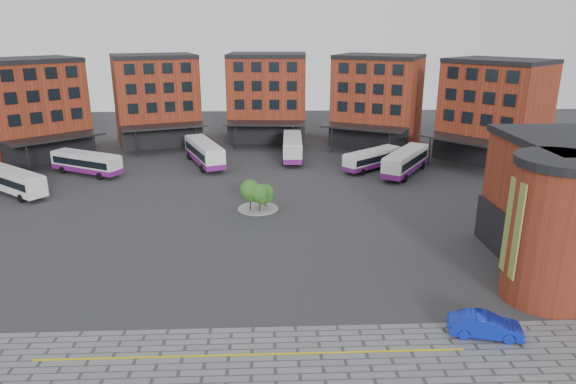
{
  "coord_description": "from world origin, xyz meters",
  "views": [
    {
      "loc": [
        3.08,
        -40.5,
        18.93
      ],
      "look_at": [
        4.99,
        5.54,
        4.0
      ],
      "focal_mm": 32.0,
      "sensor_mm": 36.0,
      "label": 1
    }
  ],
  "objects_px": {
    "bus_c": "(204,152)",
    "bus_e": "(372,159)",
    "bus_d": "(292,147)",
    "bus_f": "(406,161)",
    "bus_a": "(14,180)",
    "bus_b": "(86,163)",
    "blue_car": "(485,326)",
    "tree_island": "(258,194)"
  },
  "relations": [
    {
      "from": "bus_a",
      "to": "bus_b",
      "type": "height_order",
      "value": "bus_b"
    },
    {
      "from": "bus_e",
      "to": "blue_car",
      "type": "height_order",
      "value": "bus_e"
    },
    {
      "from": "bus_d",
      "to": "bus_e",
      "type": "relative_size",
      "value": 1.32
    },
    {
      "from": "tree_island",
      "to": "bus_a",
      "type": "height_order",
      "value": "tree_island"
    },
    {
      "from": "bus_c",
      "to": "bus_f",
      "type": "bearing_deg",
      "value": -33.79
    },
    {
      "from": "blue_car",
      "to": "bus_b",
      "type": "bearing_deg",
      "value": 56.75
    },
    {
      "from": "bus_b",
      "to": "bus_a",
      "type": "bearing_deg",
      "value": 174.46
    },
    {
      "from": "bus_d",
      "to": "bus_f",
      "type": "height_order",
      "value": "bus_d"
    },
    {
      "from": "bus_b",
      "to": "bus_c",
      "type": "xyz_separation_m",
      "value": [
        15.12,
        4.4,
        0.22
      ]
    },
    {
      "from": "tree_island",
      "to": "bus_a",
      "type": "xyz_separation_m",
      "value": [
        -28.61,
        6.69,
        -0.12
      ]
    },
    {
      "from": "tree_island",
      "to": "bus_a",
      "type": "distance_m",
      "value": 29.38
    },
    {
      "from": "bus_a",
      "to": "blue_car",
      "type": "relative_size",
      "value": 2.08
    },
    {
      "from": "bus_e",
      "to": "bus_f",
      "type": "xyz_separation_m",
      "value": [
        3.98,
        -2.5,
        0.26
      ]
    },
    {
      "from": "bus_d",
      "to": "blue_car",
      "type": "xyz_separation_m",
      "value": [
        9.99,
        -46.69,
        -1.05
      ]
    },
    {
      "from": "bus_c",
      "to": "bus_f",
      "type": "distance_m",
      "value": 28.06
    },
    {
      "from": "tree_island",
      "to": "bus_b",
      "type": "bearing_deg",
      "value": 146.86
    },
    {
      "from": "tree_island",
      "to": "bus_e",
      "type": "height_order",
      "value": "tree_island"
    },
    {
      "from": "blue_car",
      "to": "tree_island",
      "type": "bearing_deg",
      "value": 44.25
    },
    {
      "from": "bus_d",
      "to": "bus_c",
      "type": "bearing_deg",
      "value": -164.05
    },
    {
      "from": "bus_c",
      "to": "bus_f",
      "type": "height_order",
      "value": "bus_c"
    },
    {
      "from": "bus_b",
      "to": "bus_e",
      "type": "relative_size",
      "value": 1.15
    },
    {
      "from": "blue_car",
      "to": "bus_e",
      "type": "bearing_deg",
      "value": 11.77
    },
    {
      "from": "tree_island",
      "to": "blue_car",
      "type": "xyz_separation_m",
      "value": [
        14.82,
        -24.21,
        -1.09
      ]
    },
    {
      "from": "bus_f",
      "to": "blue_car",
      "type": "distance_m",
      "value": 37.98
    },
    {
      "from": "bus_b",
      "to": "blue_car",
      "type": "height_order",
      "value": "bus_b"
    },
    {
      "from": "tree_island",
      "to": "bus_b",
      "type": "xyz_separation_m",
      "value": [
        -23.03,
        15.03,
        -0.24
      ]
    },
    {
      "from": "bus_a",
      "to": "bus_f",
      "type": "relative_size",
      "value": 0.87
    },
    {
      "from": "bus_e",
      "to": "bus_f",
      "type": "distance_m",
      "value": 4.71
    },
    {
      "from": "bus_f",
      "to": "bus_a",
      "type": "bearing_deg",
      "value": -138.24
    },
    {
      "from": "bus_d",
      "to": "bus_e",
      "type": "distance_m",
      "value": 12.53
    },
    {
      "from": "bus_d",
      "to": "blue_car",
      "type": "relative_size",
      "value": 2.6
    },
    {
      "from": "tree_island",
      "to": "bus_c",
      "type": "height_order",
      "value": "tree_island"
    },
    {
      "from": "bus_b",
      "to": "bus_d",
      "type": "relative_size",
      "value": 0.87
    },
    {
      "from": "bus_c",
      "to": "bus_e",
      "type": "relative_size",
      "value": 1.35
    },
    {
      "from": "tree_island",
      "to": "bus_c",
      "type": "xyz_separation_m",
      "value": [
        -7.91,
        19.43,
        -0.02
      ]
    },
    {
      "from": "bus_b",
      "to": "bus_c",
      "type": "bearing_deg",
      "value": -45.53
    },
    {
      "from": "bus_c",
      "to": "bus_d",
      "type": "xyz_separation_m",
      "value": [
        12.73,
        3.04,
        -0.02
      ]
    },
    {
      "from": "bus_c",
      "to": "bus_e",
      "type": "distance_m",
      "value": 23.69
    },
    {
      "from": "bus_b",
      "to": "bus_d",
      "type": "xyz_separation_m",
      "value": [
        27.86,
        7.44,
        0.2
      ]
    },
    {
      "from": "tree_island",
      "to": "blue_car",
      "type": "bearing_deg",
      "value": -58.53
    },
    {
      "from": "bus_b",
      "to": "bus_f",
      "type": "bearing_deg",
      "value": -63.86
    },
    {
      "from": "tree_island",
      "to": "bus_b",
      "type": "relative_size",
      "value": 0.42
    }
  ]
}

